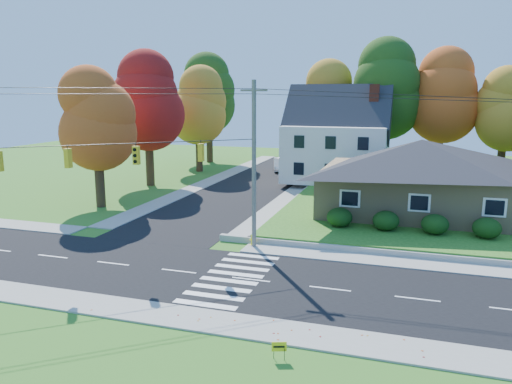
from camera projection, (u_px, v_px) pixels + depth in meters
ground at (251, 280)px, 25.10m from camera, size 120.00×120.00×0.00m
road_main at (251, 280)px, 25.10m from camera, size 90.00×8.00×0.02m
road_cross at (256, 184)px, 51.78m from camera, size 8.00×44.00×0.02m
sidewalk_north at (277, 250)px, 29.77m from camera, size 90.00×2.00×0.08m
sidewalk_south at (213, 322)px, 20.42m from camera, size 90.00×2.00×0.08m
lawn at (481, 205)px, 40.84m from camera, size 30.00×30.00×0.50m
ranch_house at (420, 175)px, 37.06m from camera, size 14.60×10.60×5.40m
colonial_house at (337, 140)px, 50.38m from camera, size 10.40×8.40×9.60m
hedge_row at (410, 222)px, 31.82m from camera, size 10.70×1.70×1.27m
traffic_infrastructure at (256, 175)px, 25.41m from camera, size 38.10×10.66×10.00m
tree_lot_0 at (328, 102)px, 55.87m from camera, size 6.72×6.72×12.51m
tree_lot_1 at (383, 90)px, 52.90m from camera, size 7.84×7.84×14.60m
tree_lot_2 at (442, 96)px, 52.19m from camera, size 7.28×7.28×13.56m
tree_lot_3 at (506, 109)px, 49.73m from camera, size 6.16×6.16×11.47m
tree_west_0 at (96, 120)px, 39.96m from camera, size 6.16×6.16×11.47m
tree_west_1 at (147, 101)px, 49.36m from camera, size 7.28×7.28×13.56m
tree_west_2 at (198, 106)px, 58.54m from camera, size 6.72×6.72×12.51m
tree_west_3 at (209, 94)px, 66.36m from camera, size 7.84×7.84×14.60m
white_car at (281, 165)px, 60.17m from camera, size 2.85×4.88×1.52m
fire_hydrant at (253, 241)px, 30.61m from camera, size 0.41×0.32×0.72m
yard_sign at (279, 347)px, 17.52m from camera, size 0.51×0.20×0.67m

